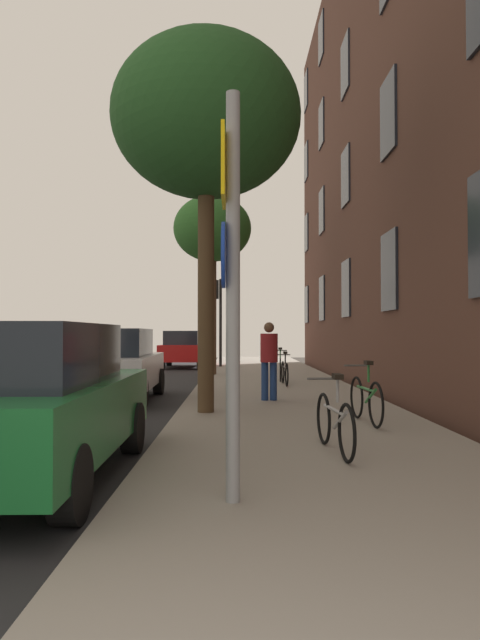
{
  "coord_description": "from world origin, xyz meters",
  "views": [
    {
      "loc": [
        0.09,
        -0.61,
        1.53
      ],
      "look_at": [
        0.16,
        13.11,
        1.84
      ],
      "focal_mm": 32.53,
      "sensor_mm": 36.0,
      "label": 1
    }
  ],
  "objects": [
    {
      "name": "sign_post",
      "position": [
        0.03,
        4.28,
        2.07
      ],
      "size": [
        0.16,
        0.6,
        3.46
      ],
      "color": "gray",
      "rests_on": "sidewalk"
    },
    {
      "name": "car_1",
      "position": [
        -2.69,
        12.47,
        0.84
      ],
      "size": [
        1.94,
        4.19,
        1.62
      ],
      "color": "silver",
      "rests_on": "road_asphalt"
    },
    {
      "name": "road_asphalt",
      "position": [
        -4.5,
        15.0,
        0.01
      ],
      "size": [
        7.0,
        38.0,
        0.01
      ],
      "primitive_type": "cube",
      "color": "#232326",
      "rests_on": "ground"
    },
    {
      "name": "ground_plane",
      "position": [
        -2.4,
        15.0,
        0.0
      ],
      "size": [
        41.8,
        41.8,
        0.0
      ],
      "primitive_type": "plane",
      "color": "#332D28"
    },
    {
      "name": "building_facade",
      "position": [
        3.7,
        14.5,
        7.38
      ],
      "size": [
        0.56,
        27.0,
        14.74
      ],
      "color": "#513328",
      "rests_on": "ground"
    },
    {
      "name": "bicycle_3",
      "position": [
        1.39,
        16.8,
        0.51
      ],
      "size": [
        0.42,
        1.77,
        0.98
      ],
      "color": "black",
      "rests_on": "sidewalk"
    },
    {
      "name": "car_2",
      "position": [
        -2.28,
        25.15,
        0.84
      ],
      "size": [
        1.87,
        4.0,
        1.62
      ],
      "color": "red",
      "rests_on": "road_asphalt"
    },
    {
      "name": "car_0",
      "position": [
        -2.08,
        5.34,
        0.84
      ],
      "size": [
        1.91,
        4.31,
        1.62
      ],
      "color": "#19662D",
      "rests_on": "road_asphalt"
    },
    {
      "name": "bicycle_0",
      "position": [
        1.24,
        6.24,
        0.49
      ],
      "size": [
        0.42,
        1.72,
        0.94
      ],
      "color": "black",
      "rests_on": "sidewalk"
    },
    {
      "name": "tree_near",
      "position": [
        -0.47,
        9.79,
        5.41
      ],
      "size": [
        3.43,
        3.43,
        6.79
      ],
      "color": "#4C3823",
      "rests_on": "sidewalk"
    },
    {
      "name": "bicycle_2",
      "position": [
        1.4,
        15.23,
        0.47
      ],
      "size": [
        0.42,
        1.67,
        0.91
      ],
      "color": "black",
      "rests_on": "sidewalk"
    },
    {
      "name": "pedestrian_0",
      "position": [
        0.77,
        11.61,
        1.06
      ],
      "size": [
        0.47,
        0.47,
        1.64
      ],
      "color": "navy",
      "rests_on": "sidewalk"
    },
    {
      "name": "sidewalk",
      "position": [
        1.1,
        15.0,
        0.06
      ],
      "size": [
        4.2,
        38.0,
        0.12
      ],
      "primitive_type": "cube",
      "color": "gray",
      "rests_on": "ground"
    },
    {
      "name": "tree_far",
      "position": [
        -0.76,
        19.27,
        5.08
      ],
      "size": [
        2.68,
        2.68,
        6.16
      ],
      "color": "brown",
      "rests_on": "sidewalk"
    },
    {
      "name": "bicycle_1",
      "position": [
        2.12,
        8.5,
        0.51
      ],
      "size": [
        0.42,
        1.72,
        0.98
      ],
      "color": "black",
      "rests_on": "sidewalk"
    },
    {
      "name": "traffic_light",
      "position": [
        -0.71,
        24.05,
        2.67
      ],
      "size": [
        0.43,
        0.24,
        3.72
      ],
      "color": "black",
      "rests_on": "sidewalk"
    }
  ]
}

